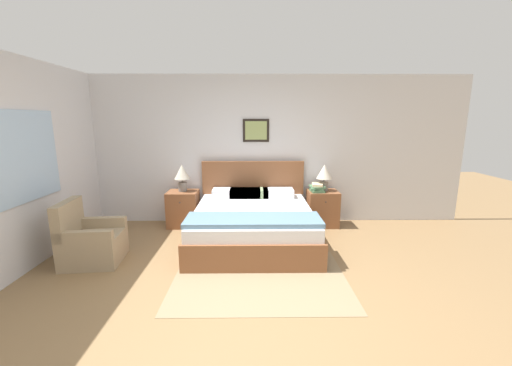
{
  "coord_description": "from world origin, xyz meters",
  "views": [
    {
      "loc": [
        0.09,
        -2.92,
        1.85
      ],
      "look_at": [
        0.15,
        1.45,
        0.95
      ],
      "focal_mm": 22.0,
      "sensor_mm": 36.0,
      "label": 1
    }
  ],
  "objects_px": {
    "table_lamp_near_window": "(182,174)",
    "bed": "(253,222)",
    "nightstand_near_window": "(183,209)",
    "armchair": "(90,242)",
    "table_lamp_by_door": "(324,174)",
    "nightstand_by_door": "(322,208)"
  },
  "relations": [
    {
      "from": "bed",
      "to": "table_lamp_by_door",
      "type": "height_order",
      "value": "bed"
    },
    {
      "from": "armchair",
      "to": "table_lamp_by_door",
      "type": "xyz_separation_m",
      "value": [
        3.37,
        1.45,
        0.64
      ]
    },
    {
      "from": "table_lamp_by_door",
      "to": "nightstand_by_door",
      "type": "bearing_deg",
      "value": -112.38
    },
    {
      "from": "bed",
      "to": "nightstand_by_door",
      "type": "height_order",
      "value": "bed"
    },
    {
      "from": "bed",
      "to": "table_lamp_near_window",
      "type": "xyz_separation_m",
      "value": [
        -1.22,
        0.77,
        0.61
      ]
    },
    {
      "from": "armchair",
      "to": "nightstand_by_door",
      "type": "distance_m",
      "value": 3.64
    },
    {
      "from": "bed",
      "to": "nightstand_near_window",
      "type": "xyz_separation_m",
      "value": [
        -1.22,
        0.74,
        0.01
      ]
    },
    {
      "from": "table_lamp_near_window",
      "to": "armchair",
      "type": "bearing_deg",
      "value": -122.18
    },
    {
      "from": "armchair",
      "to": "nightstand_by_door",
      "type": "bearing_deg",
      "value": 107.54
    },
    {
      "from": "nightstand_by_door",
      "to": "table_lamp_by_door",
      "type": "xyz_separation_m",
      "value": [
        0.01,
        0.03,
        0.61
      ]
    },
    {
      "from": "armchair",
      "to": "table_lamp_near_window",
      "type": "bearing_deg",
      "value": 142.41
    },
    {
      "from": "armchair",
      "to": "nightstand_near_window",
      "type": "xyz_separation_m",
      "value": [
        0.91,
        1.42,
        0.03
      ]
    },
    {
      "from": "bed",
      "to": "table_lamp_by_door",
      "type": "xyz_separation_m",
      "value": [
        1.24,
        0.77,
        0.61
      ]
    },
    {
      "from": "bed",
      "to": "nightstand_near_window",
      "type": "distance_m",
      "value": 1.43
    },
    {
      "from": "nightstand_near_window",
      "to": "armchair",
      "type": "bearing_deg",
      "value": -122.65
    },
    {
      "from": "bed",
      "to": "table_lamp_by_door",
      "type": "bearing_deg",
      "value": 31.94
    },
    {
      "from": "bed",
      "to": "nightstand_near_window",
      "type": "relative_size",
      "value": 3.2
    },
    {
      "from": "nightstand_near_window",
      "to": "table_lamp_by_door",
      "type": "height_order",
      "value": "table_lamp_by_door"
    },
    {
      "from": "table_lamp_near_window",
      "to": "bed",
      "type": "bearing_deg",
      "value": -32.3
    },
    {
      "from": "nightstand_near_window",
      "to": "table_lamp_near_window",
      "type": "bearing_deg",
      "value": 85.97
    },
    {
      "from": "nightstand_near_window",
      "to": "nightstand_by_door",
      "type": "xyz_separation_m",
      "value": [
        2.44,
        0.0,
        0.0
      ]
    },
    {
      "from": "armchair",
      "to": "nightstand_near_window",
      "type": "bearing_deg",
      "value": 141.94
    }
  ]
}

